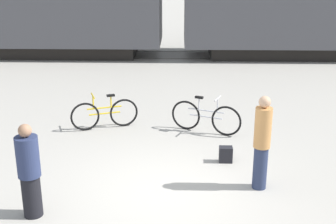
% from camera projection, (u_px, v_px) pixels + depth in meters
% --- Properties ---
extents(ground_plane, '(80.00, 80.00, 0.00)m').
position_uv_depth(ground_plane, '(162.00, 190.00, 8.86)').
color(ground_plane, '#A8A399').
extents(rail_near, '(69.91, 0.07, 0.01)m').
position_uv_depth(rail_near, '(172.00, 59.00, 19.45)').
color(rail_near, '#4C4238').
rests_on(rail_near, ground_plane).
extents(rail_far, '(69.91, 0.07, 0.01)m').
position_uv_depth(rail_far, '(173.00, 52.00, 20.81)').
color(rail_far, '#4C4238').
rests_on(rail_far, ground_plane).
extents(bicycle_silver, '(1.69, 0.73, 0.94)m').
position_uv_depth(bicycle_silver, '(206.00, 117.00, 11.51)').
color(bicycle_silver, black).
rests_on(bicycle_silver, ground_plane).
extents(bicycle_yellow, '(1.64, 0.62, 0.91)m').
position_uv_depth(bicycle_yellow, '(105.00, 114.00, 11.78)').
color(bicycle_yellow, black).
rests_on(bicycle_yellow, ground_plane).
extents(person_in_navy, '(0.38, 0.38, 1.66)m').
position_uv_depth(person_in_navy, '(29.00, 172.00, 7.75)').
color(person_in_navy, black).
rests_on(person_in_navy, ground_plane).
extents(person_in_tan, '(0.31, 0.31, 1.83)m').
position_uv_depth(person_in_tan, '(262.00, 142.00, 8.64)').
color(person_in_tan, '#283351').
rests_on(person_in_tan, ground_plane).
extents(backpack, '(0.28, 0.20, 0.34)m').
position_uv_depth(backpack, '(226.00, 154.00, 9.97)').
color(backpack, black).
rests_on(backpack, ground_plane).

